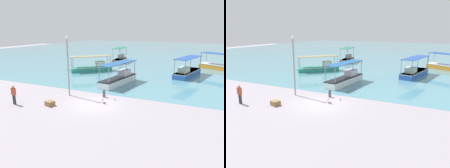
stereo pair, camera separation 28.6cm
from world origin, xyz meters
TOP-DOWN VIEW (x-y plane):
  - ground at (0.00, 0.00)m, footprint 120.00×120.00m
  - harbor_water at (0.00, 48.00)m, footprint 110.00×90.00m
  - fishing_boat_near_left at (5.84, 15.49)m, footprint 3.15×7.05m
  - fishing_boat_near_right at (-8.00, 13.39)m, footprint 5.84×5.72m
  - fishing_boat_far_left at (-7.91, 24.23)m, footprint 2.43×5.44m
  - fishing_boat_center at (9.45, 23.24)m, footprint 5.38×4.11m
  - fishing_boat_far_right at (-1.00, 7.65)m, footprint 2.43×6.58m
  - pelican at (0.39, 0.63)m, footprint 0.48×0.77m
  - lamp_post at (-3.57, 1.22)m, footprint 0.28×0.28m
  - mooring_bollard at (-0.20, 2.13)m, footprint 0.27×0.27m
  - fisherman_standing at (-6.34, -2.95)m, footprint 0.43×0.27m
  - cargo_crate at (-3.31, -1.94)m, footprint 0.83×0.80m
  - glass_bottle at (1.14, 1.66)m, footprint 0.07×0.07m

SIDE VIEW (x-z plane):
  - ground at x=0.00m, z-range 0.00..0.00m
  - harbor_water at x=0.00m, z-range 0.00..0.00m
  - glass_bottle at x=1.14m, z-range -0.03..0.24m
  - cargo_crate at x=-3.31m, z-range 0.00..0.41m
  - pelican at x=0.39m, z-range -0.02..0.78m
  - mooring_bollard at x=-0.20m, z-range 0.03..0.79m
  - fishing_boat_center at x=9.45m, z-range -0.73..1.82m
  - fishing_boat_near_right at x=-8.00m, z-range -0.59..1.73m
  - fishing_boat_far_left at x=-7.91m, z-range -0.80..1.96m
  - fishing_boat_near_left at x=5.84m, z-range -0.70..1.89m
  - fishing_boat_far_right at x=-1.00m, z-range -0.65..1.89m
  - fisherman_standing at x=-6.34m, z-range 0.06..1.75m
  - lamp_post at x=-3.57m, z-range 0.36..6.09m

